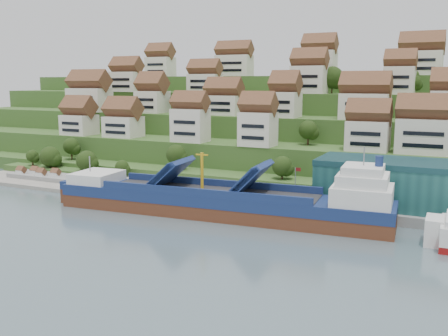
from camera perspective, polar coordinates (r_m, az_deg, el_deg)
The scene contains 9 objects.
ground at distance 111.16m, azimuth -2.45°, elevation -5.24°, with size 300.00×300.00×0.00m, color slate.
quay at distance 117.19m, azimuth 9.75°, elevation -4.03°, with size 180.00×14.00×2.20m, color gray.
pebble_beach at distance 154.86m, azimuth -19.56°, elevation -1.30°, with size 45.00×20.00×1.00m, color gray.
hillside at distance 205.38m, azimuth 11.28°, elevation 4.56°, with size 260.00×128.00×31.00m.
hillside_village at distance 163.05m, azimuth 7.72°, elevation 8.15°, with size 160.54×63.29×28.98m.
hillside_trees at distance 153.13m, azimuth 1.80°, elevation 5.29°, with size 139.27×62.67×31.31m.
flagpole at distance 111.77m, azimuth 8.20°, elevation -1.62°, with size 1.28×0.16×8.00m.
beach_huts at distance 155.13m, azimuth -20.44°, elevation -0.73°, with size 14.40×3.70×2.20m.
cargo_ship at distance 108.11m, azimuth 0.35°, elevation -3.94°, with size 74.47×17.18×16.32m.
Camera 1 is at (50.63, -94.65, 28.90)m, focal length 40.00 mm.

